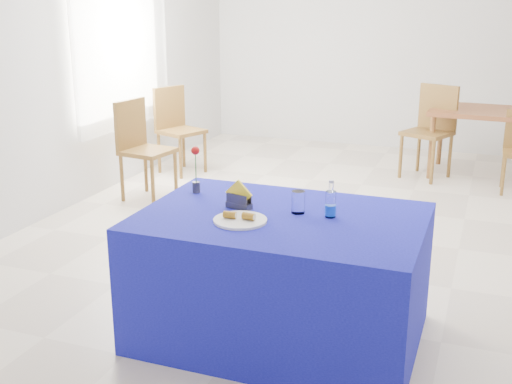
% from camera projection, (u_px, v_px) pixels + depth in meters
% --- Properties ---
extents(floor, '(7.00, 7.00, 0.00)m').
position_uv_depth(floor, '(325.00, 232.00, 5.54)').
color(floor, beige).
rests_on(floor, ground).
extents(room_shell, '(7.00, 7.00, 7.00)m').
position_uv_depth(room_shell, '(332.00, 23.00, 5.03)').
color(room_shell, silver).
rests_on(room_shell, ground).
extents(window_pane, '(0.04, 1.50, 1.60)m').
position_uv_depth(window_pane, '(117.00, 37.00, 6.63)').
color(window_pane, white).
rests_on(window_pane, room_shell).
extents(curtain, '(0.04, 1.75, 1.85)m').
position_uv_depth(curtain, '(123.00, 37.00, 6.61)').
color(curtain, white).
rests_on(curtain, room_shell).
extents(plate, '(0.30, 0.30, 0.01)m').
position_uv_depth(plate, '(240.00, 220.00, 3.53)').
color(plate, white).
rests_on(plate, blue_table).
extents(drinking_glass, '(0.08, 0.08, 0.13)m').
position_uv_depth(drinking_glass, '(298.00, 202.00, 3.66)').
color(drinking_glass, white).
rests_on(drinking_glass, blue_table).
extents(salt_shaker, '(0.03, 0.03, 0.08)m').
position_uv_depth(salt_shaker, '(245.00, 201.00, 3.75)').
color(salt_shaker, slate).
rests_on(salt_shaker, blue_table).
extents(pepper_shaker, '(0.03, 0.03, 0.08)m').
position_uv_depth(pepper_shaker, '(243.00, 199.00, 3.79)').
color(pepper_shaker, slate).
rests_on(pepper_shaker, blue_table).
extents(blue_table, '(1.60, 1.10, 0.76)m').
position_uv_depth(blue_table, '(281.00, 277.00, 3.75)').
color(blue_table, '#0F108A').
rests_on(blue_table, floor).
extents(water_bottle, '(0.06, 0.06, 0.21)m').
position_uv_depth(water_bottle, '(331.00, 205.00, 3.59)').
color(water_bottle, white).
rests_on(water_bottle, blue_table).
extents(napkin_holder, '(0.17, 0.10, 0.17)m').
position_uv_depth(napkin_holder, '(239.00, 200.00, 3.74)').
color(napkin_holder, '#3C3C41').
rests_on(napkin_holder, blue_table).
extents(rose_vase, '(0.05, 0.05, 0.30)m').
position_uv_depth(rose_vase, '(196.00, 170.00, 4.02)').
color(rose_vase, '#2A292F').
rests_on(rose_vase, blue_table).
extents(oak_table, '(1.38, 0.93, 0.76)m').
position_uv_depth(oak_table, '(494.00, 117.00, 7.06)').
color(oak_table, brown).
rests_on(oak_table, floor).
extents(chair_bg_left, '(0.60, 0.60, 1.02)m').
position_uv_depth(chair_bg_left, '(432.00, 125.00, 7.11)').
color(chair_bg_left, brown).
rests_on(chair_bg_left, floor).
extents(chair_win_a, '(0.50, 0.50, 0.98)m').
position_uv_depth(chair_win_a, '(140.00, 142.00, 6.33)').
color(chair_win_a, brown).
rests_on(chair_win_a, floor).
extents(chair_win_b, '(0.57, 0.57, 0.97)m').
position_uv_depth(chair_win_b, '(176.00, 124.00, 7.31)').
color(chair_win_b, brown).
rests_on(chair_win_b, floor).
extents(banana_pieces, '(0.18, 0.06, 0.04)m').
position_uv_depth(banana_pieces, '(239.00, 216.00, 3.52)').
color(banana_pieces, gold).
rests_on(banana_pieces, plate).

